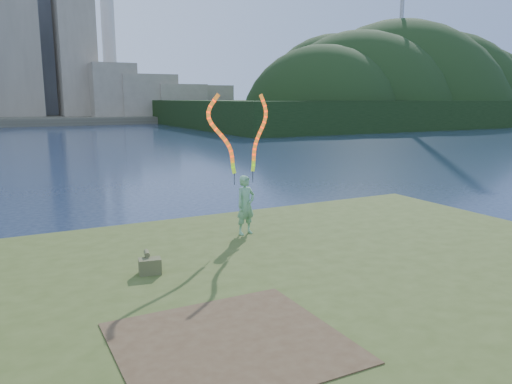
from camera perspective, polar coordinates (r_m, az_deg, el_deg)
ground at (r=11.44m, az=0.47°, el=-11.49°), size 320.00×320.00×0.00m
grassy_knoll at (r=9.51m, az=7.19°, el=-14.13°), size 20.00×18.00×0.80m
dirt_patch at (r=7.61m, az=-2.97°, el=-16.77°), size 3.20×3.00×0.02m
far_shore at (r=104.54m, az=-25.03°, el=7.63°), size 320.00×40.00×1.20m
wooded_hill at (r=94.81m, az=15.55°, el=7.75°), size 78.00×50.00×63.00m
woman_with_ribbons at (r=12.91m, az=-1.27°, el=1.35°), size 1.97×0.59×3.95m
canvas_bag at (r=10.47m, az=-12.05°, el=-8.18°), size 0.49×0.55×0.42m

